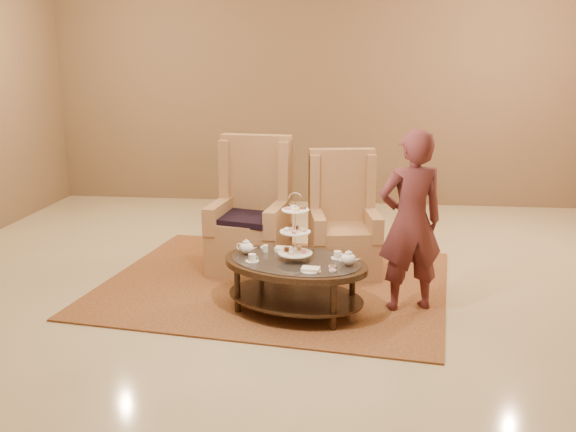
# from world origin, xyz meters

# --- Properties ---
(ground) EXTENTS (8.00, 8.00, 0.00)m
(ground) POSITION_xyz_m (0.00, 0.00, 0.00)
(ground) COLOR beige
(ground) RESTS_ON ground
(ceiling) EXTENTS (8.00, 8.00, 0.02)m
(ceiling) POSITION_xyz_m (0.00, 0.00, 0.00)
(ceiling) COLOR white
(ceiling) RESTS_ON ground
(wall_back) EXTENTS (8.00, 0.04, 3.50)m
(wall_back) POSITION_xyz_m (0.00, 4.00, 1.75)
(wall_back) COLOR #7D6144
(wall_back) RESTS_ON ground
(rug) EXTENTS (3.56, 3.10, 0.02)m
(rug) POSITION_xyz_m (-0.24, 0.38, 0.01)
(rug) COLOR #986636
(rug) RESTS_ON ground
(tea_table) EXTENTS (1.48, 1.23, 1.06)m
(tea_table) POSITION_xyz_m (0.02, -0.31, 0.39)
(tea_table) COLOR black
(tea_table) RESTS_ON ground
(armchair_left) EXTENTS (0.81, 0.84, 1.36)m
(armchair_left) POSITION_xyz_m (-0.55, 0.86, 0.46)
(armchair_left) COLOR tan
(armchair_left) RESTS_ON ground
(armchair_right) EXTENTS (0.77, 0.79, 1.24)m
(armchair_right) POSITION_xyz_m (0.39, 0.84, 0.42)
(armchair_right) COLOR tan
(armchair_right) RESTS_ON ground
(person) EXTENTS (0.66, 0.54, 1.58)m
(person) POSITION_xyz_m (0.98, -0.13, 0.79)
(person) COLOR #572527
(person) RESTS_ON ground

